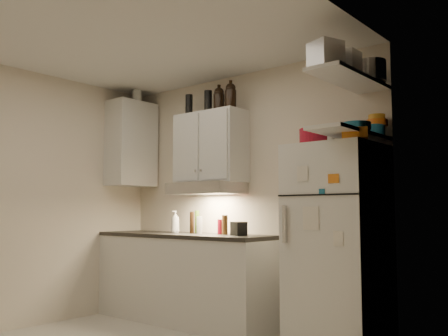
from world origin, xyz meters
The scene contains 35 objects.
ceiling centered at (0.00, 0.00, 2.61)m, with size 3.20×3.00×0.02m, color silver.
back_wall centered at (0.00, 1.51, 1.30)m, with size 3.20×0.02×2.60m, color beige.
left_wall centered at (-1.61, 0.00, 1.30)m, with size 0.02×3.00×2.60m, color beige.
right_wall centered at (1.61, 0.00, 1.30)m, with size 0.02×3.00×2.60m, color beige.
base_cabinet centered at (-0.55, 1.20, 0.44)m, with size 2.10×0.60×0.88m, color silver.
countertop centered at (-0.55, 1.20, 0.90)m, with size 2.10×0.62×0.04m, color black.
upper_cabinet centered at (-0.30, 1.33, 1.83)m, with size 0.80×0.33×0.75m, color silver.
side_cabinet centered at (-1.44, 1.20, 1.95)m, with size 0.33×0.55×1.00m, color silver.
range_hood centered at (-0.30, 1.27, 1.39)m, with size 0.76×0.46×0.12m, color silver.
fridge centered at (1.25, 1.16, 0.85)m, with size 0.70×0.68×1.70m, color silver.
shelf_hi centered at (1.45, 1.02, 2.20)m, with size 0.30×0.95×0.03m, color silver.
shelf_lo centered at (1.45, 1.02, 1.76)m, with size 0.30×0.95×0.03m, color silver.
knife_strip centered at (0.70, 1.49, 1.32)m, with size 0.42×0.02×0.03m, color black.
dutch_oven centered at (1.07, 1.12, 1.78)m, with size 0.26×0.26×0.15m, color #A61328.
book_stack centered at (1.52, 0.94, 1.74)m, with size 0.19×0.24×0.08m, color orange.
spice_jar centered at (1.24, 1.10, 1.75)m, with size 0.06×0.06×0.10m, color silver.
stock_pot centered at (1.52, 1.28, 2.30)m, with size 0.25×0.25×0.18m, color silver.
tin_a centered at (1.43, 0.99, 2.32)m, with size 0.20×0.18×0.20m, color #AAAAAD.
tin_b centered at (1.42, 0.69, 2.32)m, with size 0.21×0.21×0.21m, color #AAAAAD.
bowl_teal centered at (1.48, 1.35, 1.82)m, with size 0.22×0.22×0.09m, color #175E7F.
bowl_orange centered at (1.51, 1.39, 1.89)m, with size 0.18×0.18×0.05m, color orange.
bowl_yellow centered at (1.51, 1.39, 1.94)m, with size 0.14×0.14×0.04m, color orange.
plates centered at (1.53, 0.95, 1.80)m, with size 0.22×0.22×0.06m, color #175E7F.
growler_a centered at (-0.21, 1.37, 2.34)m, with size 0.12×0.12×0.27m, color black, non-canonical shape.
growler_b centered at (0.01, 1.29, 2.34)m, with size 0.11×0.11×0.27m, color black, non-canonical shape.
thermos_a centered at (-0.33, 1.32, 2.32)m, with size 0.08×0.08×0.24m, color black.
thermos_b centered at (-0.57, 1.28, 2.31)m, with size 0.08×0.08×0.23m, color black.
side_jar centered at (-1.37, 1.22, 2.52)m, with size 0.11×0.11×0.15m, color silver.
soap_bottle centered at (-0.72, 1.23, 1.05)m, with size 0.10×0.10×0.27m, color silver.
pepper_mill centered at (-0.06, 1.29, 1.02)m, with size 0.06×0.06×0.19m, color brown.
oil_bottle centered at (-0.48, 1.33, 1.04)m, with size 0.05×0.05×0.24m, color #3C5A16.
vinegar_bottle centered at (-0.50, 1.26, 1.04)m, with size 0.05×0.05×0.23m, color black.
clear_bottle centered at (-0.38, 1.25, 1.01)m, with size 0.06×0.06×0.18m, color silver.
red_jar centered at (-0.13, 1.30, 1.00)m, with size 0.08×0.08×0.15m, color #A61328.
caddy centered at (0.17, 1.21, 0.99)m, with size 0.15×0.11×0.13m, color black.
Camera 1 is at (3.17, -2.60, 1.15)m, focal length 40.00 mm.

